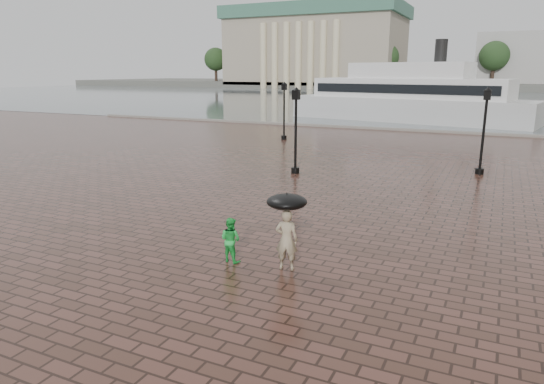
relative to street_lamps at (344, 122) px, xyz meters
The scene contains 11 objects.
ground 16.29m from the street_lamps, 71.94° to the right, with size 300.00×300.00×0.00m, color #39221A.
harbour_water 76.86m from the street_lamps, 86.27° to the left, with size 240.00×240.00×0.00m, color #485558.
quay_edge 17.56m from the street_lamps, 73.30° to the left, with size 80.00×0.60×0.30m, color slate.
far_shore 144.76m from the street_lamps, 88.02° to the left, with size 300.00×60.00×2.00m, color #4C4C47.
museum 139.09m from the street_lamps, 111.14° to the left, with size 57.00×32.50×26.00m.
far_trees 122.97m from the street_lamps, 87.67° to the left, with size 188.00×8.00×13.50m.
street_lamps is the anchor object (origin of this frame).
adult_pedestrian 17.99m from the street_lamps, 77.70° to the right, with size 0.62×0.41×1.71m, color tan.
child_pedestrian 17.89m from the street_lamps, 83.08° to the right, with size 0.63×0.49×1.31m, color green.
ferry_near 26.13m from the street_lamps, 91.55° to the left, with size 26.80×11.10×8.55m.
umbrella 17.93m from the street_lamps, 77.70° to the right, with size 1.10×1.10×1.15m.
Camera 1 is at (3.83, -13.69, 5.33)m, focal length 32.00 mm.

